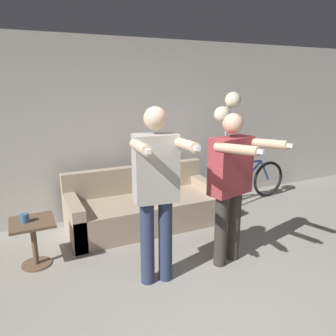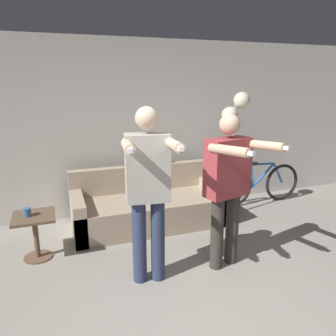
# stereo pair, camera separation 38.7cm
# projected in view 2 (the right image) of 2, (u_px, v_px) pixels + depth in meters

# --- Properties ---
(ground_plane) EXTENTS (16.00, 16.00, 0.00)m
(ground_plane) POSITION_uv_depth(u_px,v_px,m) (219.00, 335.00, 2.65)
(ground_plane) COLOR gray
(wall_back) EXTENTS (10.00, 0.05, 2.60)m
(wall_back) POSITION_uv_depth(u_px,v_px,m) (132.00, 129.00, 4.94)
(wall_back) COLOR beige
(wall_back) RESTS_ON ground_plane
(couch) EXTENTS (2.12, 0.89, 0.79)m
(couch) POSITION_uv_depth(u_px,v_px,m) (149.00, 207.00, 4.67)
(couch) COLOR tan
(couch) RESTS_ON ground_plane
(person_left) EXTENTS (0.55, 0.72, 1.77)m
(person_left) POSITION_uv_depth(u_px,v_px,m) (148.00, 186.00, 3.12)
(person_left) COLOR #2D3856
(person_left) RESTS_ON ground_plane
(person_right) EXTENTS (0.65, 0.76, 1.68)m
(person_right) POSITION_uv_depth(u_px,v_px,m) (228.00, 181.00, 3.42)
(person_right) COLOR #38332D
(person_right) RESTS_ON ground_plane
(cat) EXTENTS (0.46, 0.13, 0.19)m
(cat) POSITION_uv_depth(u_px,v_px,m) (155.00, 158.00, 4.88)
(cat) COLOR #3D3833
(cat) RESTS_ON couch
(floor_lamp) EXTENTS (0.41, 0.29, 1.85)m
(floor_lamp) POSITION_uv_depth(u_px,v_px,m) (235.00, 117.00, 4.64)
(floor_lamp) COLOR #B2B2B7
(floor_lamp) RESTS_ON ground_plane
(side_table) EXTENTS (0.46, 0.46, 0.53)m
(side_table) POSITION_uv_depth(u_px,v_px,m) (35.00, 228.00, 3.72)
(side_table) COLOR brown
(side_table) RESTS_ON ground_plane
(cup) EXTENTS (0.09, 0.09, 0.10)m
(cup) POSITION_uv_depth(u_px,v_px,m) (27.00, 212.00, 3.65)
(cup) COLOR #3D6693
(cup) RESTS_ON side_table
(bicycle) EXTENTS (1.56, 0.07, 0.73)m
(bicycle) POSITION_uv_depth(u_px,v_px,m) (259.00, 184.00, 5.44)
(bicycle) COLOR black
(bicycle) RESTS_ON ground_plane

